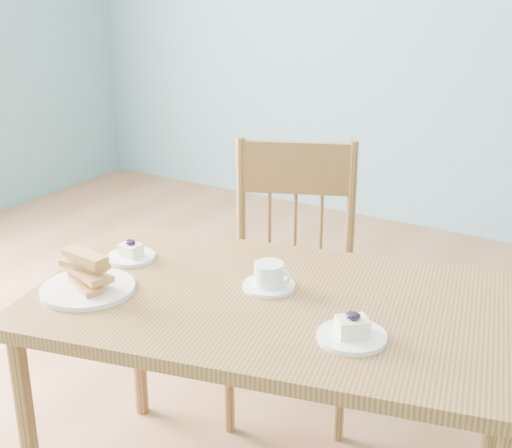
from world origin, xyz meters
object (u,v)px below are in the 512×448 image
dining_chair (291,279)px  cheesecake_plate_near (352,332)px  cheesecake_plate_far (131,254)px  biscotti_plate (87,278)px  coffee_cup (269,277)px  dining_table (276,322)px

dining_chair → cheesecake_plate_near: size_ratio=5.69×
cheesecake_plate_far → biscotti_plate: biscotti_plate is taller
coffee_cup → dining_table: bearing=-48.3°
cheesecake_plate_near → cheesecake_plate_far: size_ratio=1.17×
cheesecake_plate_near → dining_chair: bearing=128.9°
dining_table → cheesecake_plate_far: 0.50m
cheesecake_plate_far → biscotti_plate: 0.23m
dining_chair → cheesecake_plate_near: dining_chair is taller
coffee_cup → biscotti_plate: bearing=-150.2°
cheesecake_plate_near → cheesecake_plate_far: 0.75m
dining_chair → cheesecake_plate_far: size_ratio=6.65×
cheesecake_plate_far → biscotti_plate: size_ratio=0.57×
cheesecake_plate_far → coffee_cup: coffee_cup is taller
cheesecake_plate_near → biscotti_plate: bearing=-169.5°
dining_chair → cheesecake_plate_far: (-0.26, -0.51, 0.22)m
dining_chair → biscotti_plate: 0.80m
biscotti_plate → dining_chair: bearing=73.4°
dining_chair → coffee_cup: bearing=-92.2°
dining_table → dining_chair: size_ratio=1.50×
dining_chair → biscotti_plate: dining_chair is taller
dining_table → dining_chair: (-0.23, 0.51, -0.14)m
coffee_cup → biscotti_plate: size_ratio=0.57×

